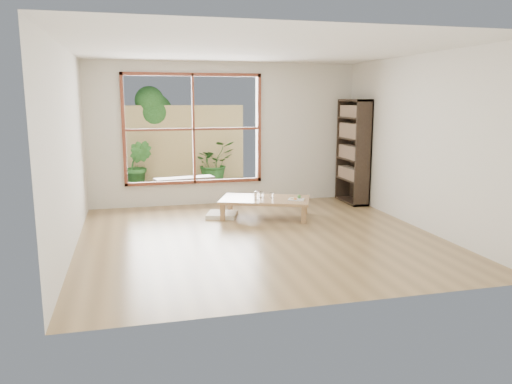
% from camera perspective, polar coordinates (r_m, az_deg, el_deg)
% --- Properties ---
extents(ground, '(5.00, 5.00, 0.00)m').
position_cam_1_polar(ground, '(7.18, 0.33, -5.11)').
color(ground, '#97794B').
rests_on(ground, ground).
extents(low_table, '(1.65, 1.30, 0.32)m').
position_cam_1_polar(low_table, '(8.28, 1.05, -0.99)').
color(low_table, '#A57F50').
rests_on(low_table, ground).
extents(floor_cushion, '(0.61, 0.61, 0.07)m').
position_cam_1_polar(floor_cushion, '(8.37, -3.90, -2.60)').
color(floor_cushion, white).
rests_on(floor_cushion, ground).
extents(bookshelf, '(0.31, 0.87, 1.94)m').
position_cam_1_polar(bookshelf, '(9.55, 11.05, 4.55)').
color(bookshelf, '#30251A').
rests_on(bookshelf, ground).
extents(glass_tall, '(0.08, 0.08, 0.14)m').
position_cam_1_polar(glass_tall, '(8.13, 0.07, -0.42)').
color(glass_tall, silver).
rests_on(glass_tall, low_table).
extents(glass_mid, '(0.06, 0.06, 0.09)m').
position_cam_1_polar(glass_mid, '(8.32, 1.78, -0.36)').
color(glass_mid, silver).
rests_on(glass_mid, low_table).
extents(glass_short, '(0.07, 0.07, 0.09)m').
position_cam_1_polar(glass_short, '(8.37, 0.61, -0.27)').
color(glass_short, silver).
rests_on(glass_short, low_table).
extents(glass_small, '(0.07, 0.07, 0.09)m').
position_cam_1_polar(glass_small, '(8.34, 0.23, -0.33)').
color(glass_small, silver).
rests_on(glass_small, low_table).
extents(food_tray, '(0.30, 0.27, 0.08)m').
position_cam_1_polar(food_tray, '(8.17, 4.68, -0.77)').
color(food_tray, white).
rests_on(food_tray, low_table).
extents(deck, '(2.80, 2.00, 0.05)m').
position_cam_1_polar(deck, '(10.50, -7.76, -0.15)').
color(deck, '#362F27').
rests_on(deck, ground).
extents(garden_bench, '(1.22, 0.54, 0.37)m').
position_cam_1_polar(garden_bench, '(10.07, -8.18, 1.33)').
color(garden_bench, '#30251A').
rests_on(garden_bench, deck).
extents(bamboo_fence, '(2.80, 0.06, 1.80)m').
position_cam_1_polar(bamboo_fence, '(11.36, -8.46, 5.23)').
color(bamboo_fence, tan).
rests_on(bamboo_fence, ground).
extents(shrub_right, '(1.06, 0.98, 0.99)m').
position_cam_1_polar(shrub_right, '(11.34, -4.82, 3.37)').
color(shrub_right, '#296525').
rests_on(shrub_right, deck).
extents(shrub_left, '(0.69, 0.61, 1.06)m').
position_cam_1_polar(shrub_left, '(10.86, -13.31, 2.98)').
color(shrub_left, '#296525').
rests_on(shrub_left, deck).
extents(garden_tree, '(1.04, 0.85, 2.22)m').
position_cam_1_polar(garden_tree, '(11.56, -12.10, 8.81)').
color(garden_tree, '#4C3D2D').
rests_on(garden_tree, ground).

